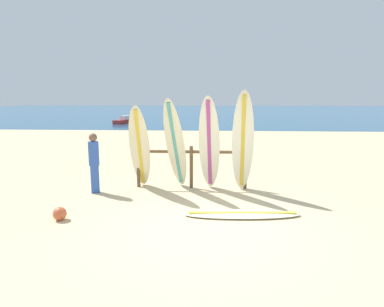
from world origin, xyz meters
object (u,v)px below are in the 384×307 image
Objects in this scene: surfboard_leaning_far_left at (140,148)px; surfboard_leaning_center_left at (209,144)px; small_boat_offshore at (126,120)px; surfboard_leaning_left at (175,145)px; surfboard_rack at (191,161)px; surfboard_leaning_center at (243,142)px; beachgoer_standing at (94,160)px; beach_ball at (60,214)px; surfboard_lying_on_sand at (242,214)px.

surfboard_leaning_far_left is 0.91× the size of surfboard_leaning_center_left.
small_boat_offshore is (-6.30, 22.28, -0.84)m from surfboard_leaning_far_left.
surfboard_rack is at bearing 33.93° from surfboard_leaning_left.
surfboard_leaning_center_left is 0.95× the size of surfboard_leaning_center.
surfboard_leaning_center_left is at bearing -70.11° from small_boat_offshore.
surfboard_leaning_left reaches higher than surfboard_leaning_far_left.
surfboard_rack is at bearing 166.45° from surfboard_leaning_center.
beachgoer_standing is at bearing -175.50° from surfboard_leaning_center.
beach_ball is at bearing -142.95° from surfboard_leaning_center_left.
surfboard_leaning_center_left is at bearing -2.37° from surfboard_leaning_left.
surfboard_leaning_center is at bearing 30.22° from beach_ball.
surfboard_rack is 1.21× the size of surfboard_leaning_center_left.
small_boat_offshore is (-7.60, 22.01, -0.47)m from surfboard_rack.
surfboard_rack reaches higher than small_boat_offshore.
surfboard_leaning_center_left reaches higher than surfboard_lying_on_sand.
surfboard_leaning_center is at bearing -1.77° from surfboard_leaning_left.
surfboard_leaning_left reaches higher than surfboard_lying_on_sand.
beach_ball is (-3.70, -2.16, -1.14)m from surfboard_leaning_center.
surfboard_leaning_center_left is 23.74m from small_boat_offshore.
surfboard_leaning_far_left is 1.16m from beachgoer_standing.
beach_ball is (-2.02, -2.21, -1.05)m from surfboard_leaning_left.
surfboard_leaning_far_left is at bearing -179.16° from surfboard_leaning_left.
surfboard_leaning_center_left is at bearing 178.86° from surfboard_leaning_center.
small_boat_offshore is at bearing 111.73° from surfboard_leaning_center.
surfboard_lying_on_sand is (1.16, -2.02, -0.69)m from surfboard_rack.
surfboard_rack is 0.74m from surfboard_leaning_center_left.
surfboard_leaning_center reaches higher than beachgoer_standing.
surfboard_leaning_left reaches higher than small_boat_offshore.
surfboard_leaning_left is 0.86m from surfboard_leaning_center_left.
small_boat_offshore is at bearing 103.02° from beachgoer_standing.
surfboard_leaning_center is (1.68, -0.05, 0.09)m from surfboard_leaning_left.
surfboard_leaning_left is at bearing 177.63° from surfboard_leaning_center_left.
surfboard_leaning_center_left reaches higher than beachgoer_standing.
surfboard_rack is 3.50m from beach_ball.
surfboard_lying_on_sand is at bearing -35.42° from surfboard_leaning_far_left.
surfboard_leaning_center_left reaches higher than surfboard_leaning_left.
surfboard_leaning_center_left is at bearing 6.13° from beachgoer_standing.
beachgoer_standing reaches higher than surfboard_rack.
surfboard_leaning_center reaches higher than surfboard_leaning_left.
surfboard_lying_on_sand is (-0.14, -1.71, -1.24)m from surfboard_leaning_center.
surfboard_leaning_center_left is 2.20m from surfboard_lying_on_sand.
surfboard_leaning_center reaches higher than small_boat_offshore.
beachgoer_standing is (-2.37, -0.60, 0.10)m from surfboard_rack.
surfboard_leaning_center_left is (0.86, -0.04, 0.03)m from surfboard_leaning_left.
surfboard_leaning_center_left is 1.02× the size of surfboard_lying_on_sand.
surfboard_leaning_center_left reaches higher than surfboard_rack.
surfboard_leaning_center is 2.11m from surfboard_lying_on_sand.
beachgoer_standing is at bearing -170.26° from surfboard_leaning_left.
surfboard_leaning_center_left reaches higher than beach_ball.
surfboard_leaning_left reaches higher than beachgoer_standing.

